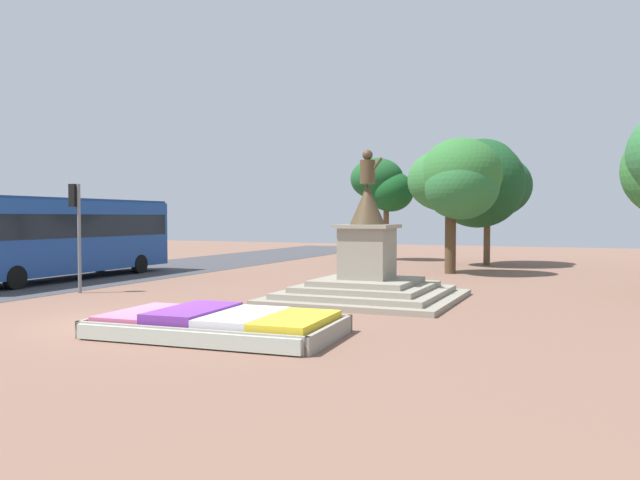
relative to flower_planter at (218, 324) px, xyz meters
The scene contains 8 objects.
ground_plane 3.02m from the flower_planter, 168.65° to the left, with size 93.56×93.56×0.00m, color brown.
flower_planter is the anchor object (origin of this frame).
statue_monument 7.24m from the flower_planter, 80.96° to the left, with size 5.70×5.70×4.86m.
traffic_light_mid_block 10.41m from the flower_planter, 151.54° to the left, with size 0.42×0.31×3.85m.
city_bus 15.32m from the flower_planter, 148.70° to the left, with size 2.86×11.98×3.48m.
park_tree_far_left 18.02m from the flower_planter, 83.37° to the left, with size 4.47×3.96×6.38m.
park_tree_behind_statue 25.88m from the flower_planter, 99.04° to the left, with size 3.97×3.00×6.37m.
park_tree_far_right 24.05m from the flower_planter, 84.28° to the left, with size 5.27×6.33×7.07m.
Camera 1 is at (10.62, -12.59, 2.69)m, focal length 35.00 mm.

